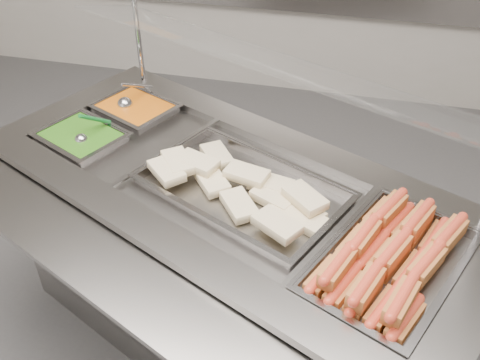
% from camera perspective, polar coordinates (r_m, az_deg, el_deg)
% --- Properties ---
extents(steam_counter, '(1.88, 1.41, 0.82)m').
position_cam_1_polar(steam_counter, '(2.01, -1.03, -9.31)').
color(steam_counter, slate).
rests_on(steam_counter, ground).
extents(tray_rail, '(1.59, 0.97, 0.05)m').
position_cam_1_polar(tray_rail, '(1.52, -12.56, -9.70)').
color(tray_rail, gray).
rests_on(tray_rail, steam_counter).
extents(sneeze_guard, '(1.48, 0.88, 0.40)m').
position_cam_1_polar(sneeze_guard, '(1.69, 3.08, 12.30)').
color(sneeze_guard, '#BBBABF').
rests_on(sneeze_guard, steam_counter).
extents(pan_hotdogs, '(0.49, 0.59, 0.09)m').
position_cam_1_polar(pan_hotdogs, '(1.55, 15.61, -9.16)').
color(pan_hotdogs, gray).
rests_on(pan_hotdogs, steam_counter).
extents(pan_wraps, '(0.72, 0.59, 0.06)m').
position_cam_1_polar(pan_wraps, '(1.72, 0.24, -1.30)').
color(pan_wraps, gray).
rests_on(pan_wraps, steam_counter).
extents(pan_beans, '(0.34, 0.31, 0.09)m').
position_cam_1_polar(pan_beans, '(2.18, -11.03, 6.84)').
color(pan_beans, gray).
rests_on(pan_beans, steam_counter).
extents(pan_peas, '(0.34, 0.31, 0.09)m').
position_cam_1_polar(pan_peas, '(2.05, -16.46, 3.73)').
color(pan_peas, gray).
rests_on(pan_peas, steam_counter).
extents(hotdogs_in_buns, '(0.42, 0.53, 0.11)m').
position_cam_1_polar(hotdogs_in_buns, '(1.51, 15.45, -7.94)').
color(hotdogs_in_buns, '#9B5120').
rests_on(hotdogs_in_buns, pan_hotdogs).
extents(tortilla_wraps, '(0.62, 0.48, 0.06)m').
position_cam_1_polar(tortilla_wraps, '(1.68, 0.75, -1.00)').
color(tortilla_wraps, beige).
rests_on(tortilla_wraps, pan_wraps).
extents(ladle, '(0.10, 0.17, 0.13)m').
position_cam_1_polar(ladle, '(2.18, -12.07, 7.97)').
color(ladle, '#BBBAC0').
rests_on(ladle, pan_beans).
extents(serving_spoon, '(0.09, 0.15, 0.13)m').
position_cam_1_polar(serving_spoon, '(2.00, -16.30, 4.49)').
color(serving_spoon, '#BBBAC0').
rests_on(serving_spoon, pan_peas).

